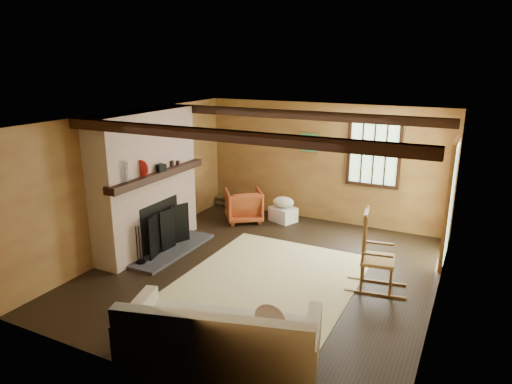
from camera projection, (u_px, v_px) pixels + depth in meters
The scene contains 10 objects.
ground at pixel (264, 272), 7.17m from camera, with size 5.50×5.50×0.00m, color black.
room_envelope at pixel (285, 169), 6.84m from camera, with size 5.02×5.52×2.44m.
fireplace at pixel (147, 187), 7.81m from camera, with size 1.02×2.30×2.40m.
rug at pixel (270, 280), 6.91m from camera, with size 2.50×3.00×0.01m, color #CEC489.
rocking_chair at pixel (375, 257), 6.52m from camera, with size 0.91×0.57×1.18m.
sofa at pixel (221, 345), 4.83m from camera, with size 2.25×1.44×0.84m.
firewood_pile at pixel (230, 202), 10.27m from camera, with size 0.67×0.12×0.24m.
laundry_basket at pixel (283, 214), 9.38m from camera, with size 0.50×0.38×0.30m, color white.
basket_pillow at pixel (283, 202), 9.30m from camera, with size 0.44×0.35×0.22m, color beige.
armchair at pixel (244, 205), 9.36m from camera, with size 0.71×0.73×0.66m, color #BF6026.
Camera 1 is at (2.82, -5.89, 3.21)m, focal length 32.00 mm.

